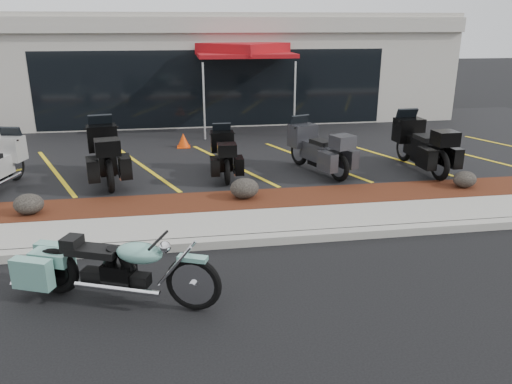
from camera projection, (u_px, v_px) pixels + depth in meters
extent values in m
plane|color=black|center=(271.00, 267.00, 7.87)|extent=(90.00, 90.00, 0.00)
cube|color=gray|center=(261.00, 240.00, 8.68)|extent=(24.00, 0.25, 0.15)
cube|color=gray|center=(255.00, 224.00, 9.34)|extent=(24.00, 1.20, 0.15)
cube|color=#37140C|center=(246.00, 203.00, 10.46)|extent=(24.00, 1.20, 0.16)
cube|color=black|center=(221.00, 144.00, 15.51)|extent=(26.00, 9.60, 0.15)
cube|color=#ACA89B|center=(206.00, 65.00, 20.78)|extent=(18.00, 8.00, 4.00)
cube|color=black|center=(214.00, 89.00, 17.22)|extent=(12.00, 0.06, 2.60)
cube|color=#ACA89B|center=(213.00, 25.00, 16.52)|extent=(18.00, 0.30, 0.50)
ellipsoid|color=black|center=(29.00, 204.00, 9.56)|extent=(0.56, 0.47, 0.40)
ellipsoid|color=black|center=(244.00, 188.00, 10.43)|extent=(0.60, 0.50, 0.43)
ellipsoid|color=black|center=(465.00, 179.00, 11.13)|extent=(0.52, 0.43, 0.37)
cone|color=#E43F07|center=(183.00, 140.00, 14.78)|extent=(0.48, 0.48, 0.42)
cylinder|color=silver|center=(223.00, 103.00, 15.19)|extent=(0.06, 0.06, 2.37)
cylinder|color=silver|center=(302.00, 97.00, 16.50)|extent=(0.06, 0.06, 2.37)
cylinder|color=silver|center=(189.00, 92.00, 17.59)|extent=(0.06, 0.06, 2.37)
cylinder|color=silver|center=(260.00, 87.00, 18.90)|extent=(0.06, 0.06, 2.37)
cube|color=maroon|center=(243.00, 54.00, 16.61)|extent=(3.96, 3.96, 0.12)
cube|color=maroon|center=(243.00, 48.00, 16.56)|extent=(3.03, 3.03, 0.36)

